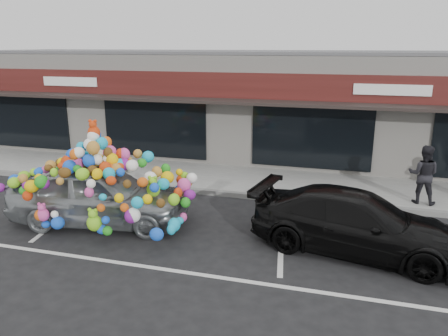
# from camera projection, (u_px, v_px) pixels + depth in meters

# --- Properties ---
(ground) EXTENTS (90.00, 90.00, 0.00)m
(ground) POSITION_uv_depth(u_px,v_px,m) (174.00, 224.00, 11.50)
(ground) COLOR black
(ground) RESTS_ON ground
(shop_building) EXTENTS (24.00, 7.20, 4.31)m
(shop_building) POSITION_uv_depth(u_px,v_px,m) (247.00, 103.00, 18.72)
(shop_building) COLOR silver
(shop_building) RESTS_ON ground
(sidewalk) EXTENTS (26.00, 3.00, 0.15)m
(sidewalk) POSITION_uv_depth(u_px,v_px,m) (218.00, 178.00, 15.18)
(sidewalk) COLOR gray
(sidewalk) RESTS_ON ground
(kerb) EXTENTS (26.00, 0.18, 0.16)m
(kerb) POSITION_uv_depth(u_px,v_px,m) (204.00, 192.00, 13.79)
(kerb) COLOR slate
(kerb) RESTS_ON ground
(parking_stripe_left) EXTENTS (0.73, 4.37, 0.01)m
(parking_stripe_left) POSITION_uv_depth(u_px,v_px,m) (73.00, 209.00, 12.53)
(parking_stripe_left) COLOR silver
(parking_stripe_left) RESTS_ON ground
(parking_stripe_mid) EXTENTS (0.73, 4.37, 0.01)m
(parking_stripe_mid) POSITION_uv_depth(u_px,v_px,m) (281.00, 233.00, 10.94)
(parking_stripe_mid) COLOR silver
(parking_stripe_mid) RESTS_ON ground
(lane_line) EXTENTS (14.00, 0.12, 0.01)m
(lane_line) POSITION_uv_depth(u_px,v_px,m) (223.00, 278.00, 8.84)
(lane_line) COLOR silver
(lane_line) RESTS_ON ground
(toy_car) EXTENTS (3.32, 5.15, 2.86)m
(toy_car) POSITION_uv_depth(u_px,v_px,m) (99.00, 188.00, 11.32)
(toy_car) COLOR #B5BDC1
(toy_car) RESTS_ON ground
(black_sedan) EXTENTS (2.77, 5.02, 1.38)m
(black_sedan) POSITION_uv_depth(u_px,v_px,m) (356.00, 223.00, 9.84)
(black_sedan) COLOR black
(black_sedan) RESTS_ON ground
(pedestrian_b) EXTENTS (0.93, 0.79, 1.70)m
(pedestrian_b) POSITION_uv_depth(u_px,v_px,m) (423.00, 174.00, 12.41)
(pedestrian_b) COLOR black
(pedestrian_b) RESTS_ON sidewalk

